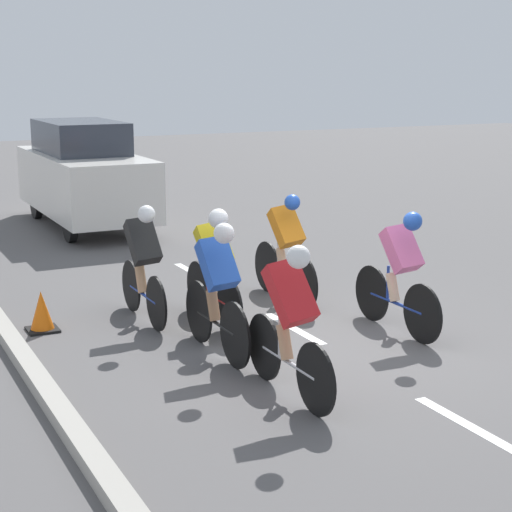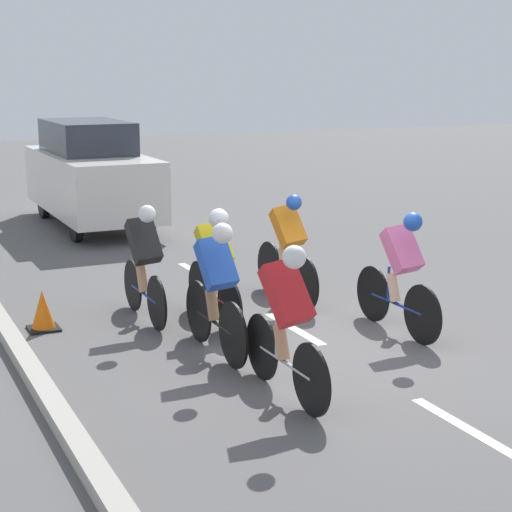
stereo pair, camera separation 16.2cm
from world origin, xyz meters
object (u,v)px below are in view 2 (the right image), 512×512
Objects in this scene: support_car at (91,174)px; traffic_cone at (43,311)px; cyclist_pink at (401,270)px; cyclist_orange at (288,246)px; cyclist_red at (287,318)px; cyclist_black at (144,260)px; cyclist_yellow at (215,263)px; cyclist_blue at (216,286)px.

support_car reaches higher than traffic_cone.
cyclist_pink is 3.52× the size of traffic_cone.
cyclist_orange reaches higher than traffic_cone.
cyclist_red is at bearing 85.89° from support_car.
cyclist_yellow is at bearing 144.28° from cyclist_black.
cyclist_yellow is at bearing -34.28° from cyclist_pink.
cyclist_blue is 8.42m from support_car.
support_car is (-0.39, -7.30, 0.26)m from cyclist_yellow.
cyclist_pink is 1.04× the size of cyclist_yellow.
cyclist_red reaches higher than cyclist_yellow.
cyclist_pink and cyclist_black have the same top height.
cyclist_black is at bearing 1.63° from cyclist_orange.
traffic_cone is at bearing 70.51° from support_car.
support_car reaches higher than cyclist_blue.
cyclist_pink is at bearing 99.58° from support_car.
cyclist_orange is at bearing 177.57° from traffic_cone.
support_car is (-0.70, -9.81, 0.24)m from cyclist_red.
cyclist_yellow is 7.32m from support_car.
traffic_cone is (1.94, -0.71, -0.55)m from cyclist_yellow.
cyclist_red is 3.65m from traffic_cone.
cyclist_black is (0.72, -0.52, -0.01)m from cyclist_yellow.
support_car is (1.44, -8.55, 0.26)m from cyclist_pink.
cyclist_blue is 2.38m from cyclist_orange.
cyclist_blue is 0.97× the size of cyclist_orange.
traffic_cone is (1.52, -1.78, -0.55)m from cyclist_blue.
cyclist_red is at bearing 116.85° from traffic_cone.
support_car reaches higher than cyclist_yellow.
cyclist_red is (2.15, 1.25, 0.03)m from cyclist_pink.
cyclist_red reaches higher than cyclist_blue.
cyclist_black is at bearing -82.38° from cyclist_red.
cyclist_yellow is 2.14m from traffic_cone.
cyclist_pink is 0.38× the size of support_car.
traffic_cone is at bearing -27.45° from cyclist_pink.
support_car is at bearing -82.35° from cyclist_orange.
support_car reaches higher than cyclist_orange.
cyclist_red is at bearing 82.84° from cyclist_yellow.
cyclist_orange is (0.54, -1.82, -0.01)m from cyclist_pink.
cyclist_pink reaches higher than traffic_cone.
traffic_cone is (1.22, -0.19, -0.55)m from cyclist_black.
cyclist_orange is 6.80m from support_car.
traffic_cone is at bearing -2.43° from cyclist_orange.
traffic_cone is at bearing -9.04° from cyclist_black.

